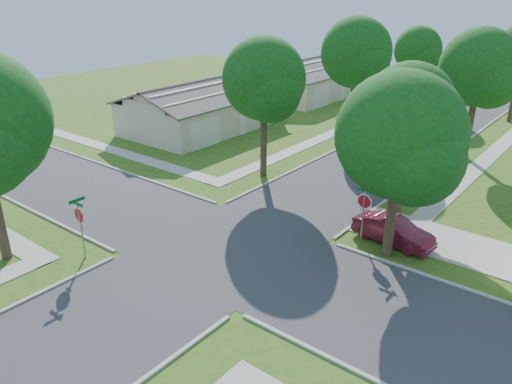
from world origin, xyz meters
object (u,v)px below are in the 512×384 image
object	(u,v)px
car_curb_west	(454,90)
tree_w_mid	(357,56)
house_nw_near	(203,111)
tree_w_far	(418,52)
tree_ne_corner	(401,141)
tree_w_near	(265,83)
car_driveway	(393,231)
stop_sign_sw	(80,218)
house_nw_far	(308,83)
car_curb_east	(431,132)
stop_sign_ne	(364,204)
tree_e_mid	(480,71)
tree_e_near	(410,113)

from	to	relation	value
car_curb_west	tree_w_mid	bearing A→B (deg)	88.00
tree_w_mid	house_nw_near	world-z (taller)	tree_w_mid
car_curb_west	house_nw_near	bearing A→B (deg)	66.86
tree_w_far	house_nw_near	xyz separation A→B (m)	(-11.34, -19.01, -3.99)
tree_w_mid	tree_ne_corner	xyz separation A→B (m)	(11.00, -16.80, -0.90)
house_nw_near	tree_w_mid	bearing A→B (deg)	27.90
tree_w_near	house_nw_near	size ratio (longest dim) A/B	0.66
car_driveway	house_nw_near	bearing A→B (deg)	72.79
stop_sign_sw	house_nw_far	world-z (taller)	house_nw_far
tree_w_far	car_curb_east	size ratio (longest dim) A/B	1.88
tree_w_near	house_nw_far	size ratio (longest dim) A/B	0.66
stop_sign_ne	tree_w_mid	size ratio (longest dim) A/B	0.31
stop_sign_sw	house_nw_near	xyz separation A→B (m)	(-11.29, 19.70, -0.51)
stop_sign_sw	tree_w_near	xyz separation A→B (m)	(0.06, 13.71, 4.08)
tree_e_mid	stop_sign_ne	bearing A→B (deg)	-90.20
house_nw_near	house_nw_far	world-z (taller)	same
car_driveway	car_curb_east	world-z (taller)	car_curb_east
tree_e_near	car_curb_east	size ratio (longest dim) A/B	1.94
tree_e_mid	car_curb_east	distance (m)	7.04
tree_e_mid	car_curb_west	distance (m)	23.54
tree_e_mid	tree_w_mid	size ratio (longest dim) A/B	0.96
tree_w_near	tree_ne_corner	distance (m)	12.02
tree_w_mid	car_curb_west	distance (m)	22.27
house_nw_far	house_nw_near	bearing A→B (deg)	-90.00
house_nw_near	tree_w_near	bearing A→B (deg)	-27.83
tree_w_near	tree_e_near	bearing A→B (deg)	-0.00
house_nw_near	car_curb_east	size ratio (longest dim) A/B	3.19
tree_w_near	car_curb_east	xyz separation A→B (m)	(5.84, 14.53, -5.39)
tree_e_mid	tree_w_mid	world-z (taller)	tree_w_mid
tree_e_near	tree_ne_corner	distance (m)	5.06
car_driveway	car_curb_west	distance (m)	38.08
stop_sign_ne	tree_w_far	size ratio (longest dim) A/B	0.37
house_nw_near	car_curb_west	world-z (taller)	house_nw_near
house_nw_near	stop_sign_ne	bearing A→B (deg)	-26.46
tree_w_mid	stop_sign_sw	bearing A→B (deg)	-90.13
stop_sign_sw	house_nw_far	distance (m)	38.40
tree_w_near	car_curb_east	bearing A→B (deg)	68.09
tree_w_far	tree_ne_corner	size ratio (longest dim) A/B	0.93
stop_sign_sw	tree_w_mid	size ratio (longest dim) A/B	0.31
stop_sign_ne	tree_ne_corner	world-z (taller)	tree_ne_corner
stop_sign_ne	tree_w_near	size ratio (longest dim) A/B	0.33
house_nw_far	stop_sign_sw	bearing A→B (deg)	-72.90
tree_e_near	car_curb_west	xyz separation A→B (m)	(-7.95, 33.44, -4.98)
stop_sign_sw	tree_e_mid	xyz separation A→B (m)	(9.46, 25.71, 4.22)
stop_sign_ne	car_curb_east	world-z (taller)	stop_sign_ne
tree_w_far	house_nw_near	distance (m)	22.49
stop_sign_ne	tree_w_far	distance (m)	30.96
tree_w_mid	car_driveway	distance (m)	19.69
stop_sign_sw	tree_w_near	size ratio (longest dim) A/B	0.33
tree_ne_corner	house_nw_far	bearing A→B (deg)	128.81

